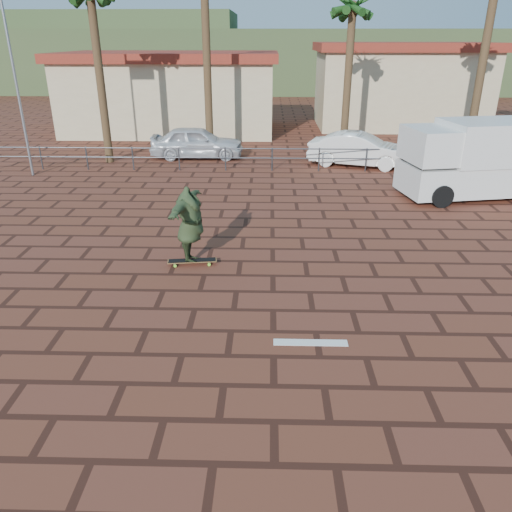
{
  "coord_description": "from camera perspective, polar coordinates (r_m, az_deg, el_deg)",
  "views": [
    {
      "loc": [
        -0.11,
        -9.18,
        5.29
      ],
      "look_at": [
        -0.39,
        1.02,
        0.8
      ],
      "focal_mm": 35.0,
      "sensor_mm": 36.0,
      "label": 1
    }
  ],
  "objects": [
    {
      "name": "skateboarder",
      "position": [
        12.35,
        -7.54,
        3.6
      ],
      "size": [
        0.92,
        2.42,
        1.92
      ],
      "primitive_type": "imported",
      "rotation": [
        0.0,
        0.0,
        1.45
      ],
      "color": "#2A381E",
      "rests_on": "longboard"
    },
    {
      "name": "hill_back",
      "position": [
        68.77,
        -18.32,
        21.58
      ],
      "size": [
        35.0,
        14.0,
        8.0
      ],
      "primitive_type": "cube",
      "color": "#384C28",
      "rests_on": "ground"
    },
    {
      "name": "building_east",
      "position": [
        34.27,
        16.08,
        18.28
      ],
      "size": [
        10.6,
        6.6,
        5.0
      ],
      "color": "beige",
      "rests_on": "ground"
    },
    {
      "name": "flagpole",
      "position": [
        22.43,
        -25.89,
        19.9
      ],
      "size": [
        1.3,
        0.1,
        8.0
      ],
      "color": "gray",
      "rests_on": "ground"
    },
    {
      "name": "car_silver",
      "position": [
        24.33,
        -6.76,
        12.8
      ],
      "size": [
        4.37,
        1.86,
        1.47
      ],
      "primitive_type": "imported",
      "rotation": [
        0.0,
        0.0,
        1.6
      ],
      "color": "silver",
      "rests_on": "ground"
    },
    {
      "name": "car_white",
      "position": [
        22.99,
        11.7,
        11.81
      ],
      "size": [
        4.66,
        2.8,
        1.45
      ],
      "primitive_type": "imported",
      "rotation": [
        0.0,
        0.0,
        1.26
      ],
      "color": "white",
      "rests_on": "ground"
    },
    {
      "name": "campervan",
      "position": [
        19.5,
        24.1,
        10.22
      ],
      "size": [
        5.45,
        3.05,
        2.67
      ],
      "rotation": [
        0.0,
        0.0,
        0.18
      ],
      "color": "silver",
      "rests_on": "ground"
    },
    {
      "name": "ground",
      "position": [
        10.6,
        1.98,
        -6.22
      ],
      "size": [
        120.0,
        120.0,
        0.0
      ],
      "primitive_type": "plane",
      "color": "brown",
      "rests_on": "ground"
    },
    {
      "name": "longboard",
      "position": [
        12.72,
        -7.31,
        -0.56
      ],
      "size": [
        1.26,
        0.42,
        0.12
      ],
      "rotation": [
        0.0,
        0.0,
        0.13
      ],
      "color": "olive",
      "rests_on": "ground"
    },
    {
      "name": "paint_stripe",
      "position": [
        9.61,
        6.25,
        -9.8
      ],
      "size": [
        1.4,
        0.22,
        0.01
      ],
      "primitive_type": "cube",
      "color": "white",
      "rests_on": "ground"
    },
    {
      "name": "guardrail",
      "position": [
        21.68,
        1.86,
        11.45
      ],
      "size": [
        24.06,
        0.06,
        1.0
      ],
      "color": "#47494F",
      "rests_on": "ground"
    },
    {
      "name": "building_west",
      "position": [
        31.88,
        -9.56,
        18.02
      ],
      "size": [
        12.6,
        7.6,
        4.5
      ],
      "color": "beige",
      "rests_on": "ground"
    },
    {
      "name": "palm_center",
      "position": [
        24.97,
        10.99,
        25.82
      ],
      "size": [
        2.4,
        2.4,
        7.75
      ],
      "color": "brown",
      "rests_on": "ground"
    },
    {
      "name": "hill_front",
      "position": [
        59.23,
        1.79,
        21.52
      ],
      "size": [
        70.0,
        18.0,
        6.0
      ],
      "primitive_type": "cube",
      "color": "#384C28",
      "rests_on": "ground"
    }
  ]
}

